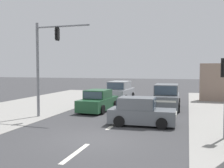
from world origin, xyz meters
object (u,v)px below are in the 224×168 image
at_px(sedan_oncoming_near, 98,101).
at_px(hatchback_crossing_left, 141,112).
at_px(traffic_signal_mast, 45,57).
at_px(suv_oncoming_mid, 120,92).
at_px(suv_kerbside_parked, 166,97).

bearing_deg(sedan_oncoming_near, hatchback_crossing_left, -45.33).
height_order(traffic_signal_mast, suv_oncoming_mid, traffic_signal_mast).
xyz_separation_m(hatchback_crossing_left, sedan_oncoming_near, (-3.84, 3.88, 0.00)).
bearing_deg(suv_kerbside_parked, sedan_oncoming_near, -153.16).
distance_m(hatchback_crossing_left, sedan_oncoming_near, 5.46).
bearing_deg(suv_oncoming_mid, suv_kerbside_parked, -40.07).
relative_size(traffic_signal_mast, suv_kerbside_parked, 1.31).
xyz_separation_m(hatchback_crossing_left, suv_oncoming_mid, (-3.85, 10.26, 0.18)).
bearing_deg(sedan_oncoming_near, suv_kerbside_parked, 26.84).
distance_m(traffic_signal_mast, suv_kerbside_parked, 9.57).
bearing_deg(suv_kerbside_parked, suv_oncoming_mid, 139.93).
bearing_deg(sedan_oncoming_near, traffic_signal_mast, -126.38).
distance_m(traffic_signal_mast, suv_oncoming_mid, 10.36).
bearing_deg(suv_kerbside_parked, traffic_signal_mast, -141.58).
distance_m(suv_oncoming_mid, sedan_oncoming_near, 6.38).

